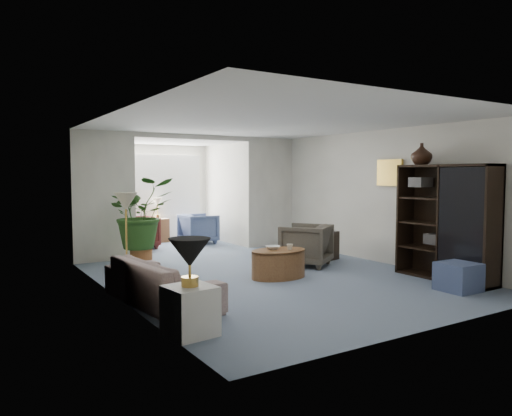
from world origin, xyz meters
TOP-DOWN VIEW (x-y plane):
  - floor at (0.00, 0.00)m, footprint 6.00×6.00m
  - sunroom_floor at (0.00, 4.10)m, footprint 2.60×2.60m
  - back_pier_left at (-1.90, 3.00)m, footprint 1.20×0.12m
  - back_pier_right at (1.90, 3.00)m, footprint 1.20×0.12m
  - back_header at (0.00, 3.00)m, footprint 2.60×0.12m
  - window_pane at (0.00, 5.18)m, footprint 2.20×0.02m
  - window_blinds at (0.00, 5.15)m, footprint 2.20×0.02m
  - framed_picture at (2.46, -0.10)m, footprint 0.04×0.50m
  - sofa at (-2.10, -0.44)m, footprint 0.97×2.02m
  - end_table at (-2.30, -1.79)m, footprint 0.52×0.52m
  - table_lamp at (-2.30, -1.79)m, footprint 0.44×0.44m
  - floor_lamp at (-2.09, 1.03)m, footprint 0.36×0.36m
  - coffee_table at (0.09, 0.05)m, footprint 1.21×1.21m
  - coffee_bowl at (0.04, 0.15)m, footprint 0.30×0.30m
  - coffee_cup at (0.24, -0.05)m, footprint 0.13×0.13m
  - wingback_chair at (1.10, 0.63)m, footprint 1.15×1.16m
  - side_table_dark at (1.80, 0.93)m, footprint 0.54×0.48m
  - entertainment_cabinet at (2.23, -1.48)m, footprint 0.44×1.64m
  - cabinet_urn at (2.23, -0.98)m, footprint 0.34×0.34m
  - ottoman at (1.77, -2.06)m, footprint 0.52×0.52m
  - plant_pot at (-1.47, 2.21)m, footprint 0.40×0.40m
  - house_plant at (-1.47, 2.21)m, footprint 1.16×1.01m
  - sunroom_chair_blue at (0.64, 4.25)m, footprint 0.80×0.78m
  - sunroom_chair_maroon at (-0.86, 4.25)m, footprint 0.81×0.79m
  - sunroom_table at (-0.11, 5.00)m, footprint 0.48×0.38m
  - shelf_clutter at (2.18, -1.58)m, footprint 0.30×1.23m

SIDE VIEW (x-z plane):
  - floor at x=0.00m, z-range 0.00..0.00m
  - sunroom_floor at x=0.00m, z-range 0.00..0.00m
  - plant_pot at x=-1.47m, z-range 0.00..0.32m
  - ottoman at x=1.77m, z-range 0.00..0.41m
  - coffee_table at x=0.09m, z-range 0.00..0.45m
  - end_table at x=-2.30m, z-range 0.00..0.52m
  - side_table_dark at x=1.80m, z-range 0.00..0.56m
  - sofa at x=-2.10m, z-range 0.00..0.57m
  - sunroom_table at x=-0.11m, z-range 0.00..0.58m
  - sunroom_chair_blue at x=0.64m, z-range 0.00..0.72m
  - sunroom_chair_maroon at x=-0.86m, z-range 0.00..0.73m
  - wingback_chair at x=1.10m, z-range 0.00..0.76m
  - coffee_bowl at x=0.04m, z-range 0.45..0.51m
  - coffee_cup at x=0.24m, z-range 0.45..0.55m
  - table_lamp at x=-2.30m, z-range 0.72..1.02m
  - entertainment_cabinet at x=2.23m, z-range 0.00..1.83m
  - house_plant at x=-1.47m, z-range 0.32..1.61m
  - shelf_clutter at x=2.18m, z-range 0.56..1.62m
  - back_pier_left at x=-1.90m, z-range 0.00..2.50m
  - back_pier_right at x=1.90m, z-range 0.00..2.50m
  - floor_lamp at x=-2.09m, z-range 1.11..1.39m
  - window_pane at x=0.00m, z-range 0.65..2.15m
  - window_blinds at x=0.00m, z-range 0.65..2.15m
  - framed_picture at x=2.46m, z-range 1.50..1.90m
  - cabinet_urn at x=2.23m, z-range 1.83..2.18m
  - back_header at x=0.00m, z-range 2.40..2.50m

